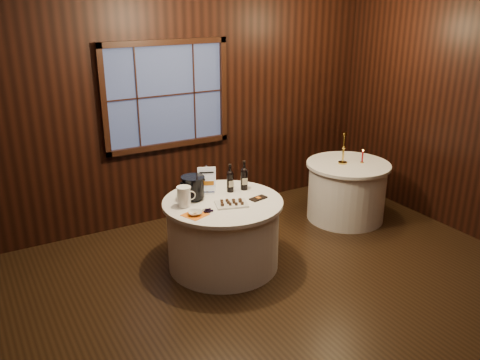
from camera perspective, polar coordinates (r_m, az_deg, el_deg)
ground at (r=4.99m, az=3.74°, el=-14.41°), size 6.00×6.00×0.00m
back_wall at (r=6.44m, az=-8.31°, el=8.50°), size 6.00×0.10×3.00m
main_table at (r=5.53m, az=-1.90°, el=-5.99°), size 1.28×1.28×0.77m
side_table at (r=6.82m, az=11.86°, el=-1.19°), size 1.08×1.08×0.77m
sign_stand at (r=5.54m, az=-3.72°, el=-0.45°), size 0.19×0.15×0.32m
port_bottle_left at (r=5.57m, az=-1.11°, el=0.02°), size 0.08×0.08×0.32m
port_bottle_right at (r=5.62m, az=0.47°, el=0.32°), size 0.08×0.09×0.34m
ice_bucket at (r=5.38m, az=-5.29°, el=-0.83°), size 0.25×0.25×0.26m
chocolate_plate at (r=5.26m, az=-0.95°, el=-2.64°), size 0.38×0.31×0.05m
chocolate_box at (r=5.42m, az=2.07°, el=-2.06°), size 0.20×0.13×0.02m
grape_bunch at (r=5.11m, az=-3.64°, el=-3.39°), size 0.16×0.09×0.04m
glass_pitcher at (r=5.23m, az=-6.29°, el=-1.83°), size 0.20×0.15×0.21m
orange_napkin at (r=5.05m, az=-5.05°, el=-3.90°), size 0.28×0.28×0.00m
cracker_bowl at (r=5.05m, az=-5.05°, el=-3.71°), size 0.18×0.18×0.03m
brass_candlestick at (r=6.63m, az=11.53°, el=3.06°), size 0.12×0.12×0.41m
red_candle at (r=6.73m, az=13.58°, el=2.47°), size 0.05×0.05×0.18m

